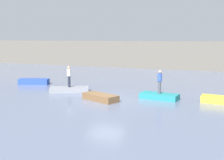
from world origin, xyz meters
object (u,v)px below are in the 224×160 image
Objects in this scene: rowboat_brown at (100,97)px; rowboat_teal at (159,96)px; person_white_shirt at (69,75)px; rowboat_blue at (34,81)px; rowboat_grey at (69,89)px; person_blue_shirt at (160,81)px.

rowboat_brown is 1.00× the size of rowboat_teal.
rowboat_teal is 1.58× the size of person_white_shirt.
rowboat_blue reaches higher than rowboat_teal.
rowboat_brown is 4.30m from rowboat_teal.
rowboat_grey is 1.15× the size of rowboat_teal.
rowboat_brown is (8.90, -4.24, -0.03)m from rowboat_blue.
rowboat_brown is at bearing -144.39° from rowboat_teal.
person_white_shirt is at bearing -41.01° from rowboat_blue.
person_white_shirt is at bearing 179.30° from person_blue_shirt.
rowboat_blue reaches higher than rowboat_brown.
rowboat_teal is (12.71, -2.24, -0.05)m from rowboat_blue.
person_white_shirt is (-7.56, 0.09, 1.15)m from rowboat_teal.
rowboat_blue is 1.02× the size of rowboat_teal.
person_white_shirt reaches higher than rowboat_blue.
person_blue_shirt is at bearing -0.70° from person_white_shirt.
rowboat_teal is at bearing -28.34° from rowboat_blue.
rowboat_teal is at bearing -0.70° from person_white_shirt.
rowboat_blue is at bearing 177.98° from rowboat_teal.
rowboat_teal reaches higher than rowboat_grey.
person_white_shirt reaches higher than rowboat_grey.
person_white_shirt is (0.00, -0.00, 1.17)m from rowboat_grey.
rowboat_grey is at bearing 179.30° from person_blue_shirt.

